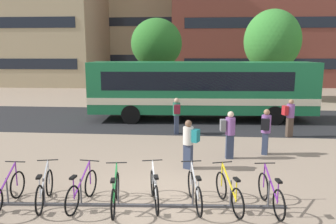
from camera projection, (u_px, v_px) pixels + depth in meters
ground at (158, 198)px, 8.36m from camera, size 200.00×200.00×0.00m
bus_lane_asphalt at (178, 119)px, 18.21m from camera, size 80.00×7.20×0.01m
city_bus at (202, 88)px, 17.78m from camera, size 12.13×3.11×3.20m
bike_rack at (118, 203)px, 7.91m from camera, size 8.15×0.53×0.70m
parked_bicycle_purple_1 at (6, 192)px, 7.83m from camera, size 0.52×1.72×0.99m
parked_bicycle_silver_2 at (45, 190)px, 7.95m from camera, size 0.56×1.69×0.99m
parked_bicycle_purple_3 at (82, 190)px, 7.93m from camera, size 0.52×1.72×0.99m
parked_bicycle_green_4 at (115, 193)px, 7.75m from camera, size 0.52×1.71×0.99m
parked_bicycle_white_5 at (154, 190)px, 7.94m from camera, size 0.58×1.69×0.99m
parked_bicycle_silver_6 at (195, 191)px, 7.87m from camera, size 0.54×1.70×0.99m
parked_bicycle_yellow_7 at (229, 193)px, 7.79m from camera, size 0.66×1.67×0.99m
parked_bicycle_purple_8 at (271, 194)px, 7.72m from camera, size 0.52×1.71×0.99m
commuter_maroon_pack_0 at (177, 113)px, 14.79m from camera, size 0.38×0.56×1.67m
commuter_teal_pack_1 at (189, 141)px, 10.34m from camera, size 0.60×0.50×1.60m
commuter_grey_pack_3 at (229, 132)px, 11.34m from camera, size 0.54×0.36×1.70m
commuter_red_pack_4 at (290, 115)px, 14.26m from camera, size 0.58×0.43×1.70m
commuter_black_pack_5 at (266, 129)px, 11.78m from camera, size 0.46×0.59×1.69m
street_tree_0 at (157, 44)px, 22.79m from camera, size 3.57×3.57×6.07m
street_tree_1 at (272, 41)px, 25.04m from camera, size 4.32×4.32×6.97m
building_centre_block at (165, 29)px, 48.19m from camera, size 16.08×13.29×14.30m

